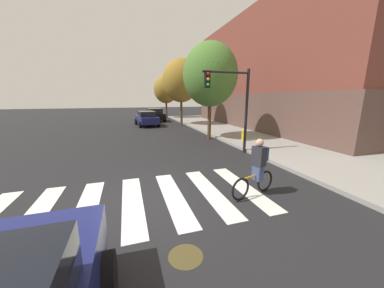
% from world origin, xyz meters
% --- Properties ---
extents(ground_plane, '(120.00, 120.00, 0.00)m').
position_xyz_m(ground_plane, '(0.00, 0.00, 0.00)').
color(ground_plane, black).
extents(sidewalk, '(6.50, 50.00, 0.15)m').
position_xyz_m(sidewalk, '(8.75, 0.00, 0.07)').
color(sidewalk, gray).
rests_on(sidewalk, ground).
extents(crosswalk_stripes, '(7.42, 3.46, 0.01)m').
position_xyz_m(crosswalk_stripes, '(-0.42, 0.00, 0.01)').
color(crosswalk_stripes, silver).
rests_on(crosswalk_stripes, ground).
extents(manhole_cover, '(0.64, 0.64, 0.01)m').
position_xyz_m(manhole_cover, '(0.44, -2.34, 0.00)').
color(manhole_cover, '#473D1E').
rests_on(manhole_cover, ground).
extents(sedan_mid, '(2.34, 4.46, 1.49)m').
position_xyz_m(sedan_mid, '(1.55, 16.28, 0.77)').
color(sedan_mid, navy).
rests_on(sedan_mid, ground).
extents(sedan_far, '(2.36, 4.61, 1.55)m').
position_xyz_m(sedan_far, '(2.91, 20.52, 0.80)').
color(sedan_far, black).
rests_on(sedan_far, ground).
extents(cyclist, '(1.66, 0.51, 1.69)m').
position_xyz_m(cyclist, '(3.10, -0.60, 0.84)').
color(cyclist, black).
rests_on(cyclist, ground).
extents(traffic_light_near, '(2.47, 0.28, 4.20)m').
position_xyz_m(traffic_light_near, '(4.57, 3.77, 2.86)').
color(traffic_light_near, black).
rests_on(traffic_light_near, ground).
extents(fire_hydrant, '(0.33, 0.22, 0.78)m').
position_xyz_m(fire_hydrant, '(6.58, 5.81, 0.53)').
color(fire_hydrant, gold).
rests_on(fire_hydrant, sidewalk).
extents(street_tree_near, '(3.57, 3.57, 6.34)m').
position_xyz_m(street_tree_near, '(4.98, 7.63, 4.28)').
color(street_tree_near, '#4C3823').
rests_on(street_tree_near, ground).
extents(street_tree_mid, '(3.77, 3.77, 6.71)m').
position_xyz_m(street_tree_mid, '(5.12, 15.68, 4.53)').
color(street_tree_mid, '#4C3823').
rests_on(street_tree_mid, ground).
extents(street_tree_far, '(3.32, 3.32, 5.91)m').
position_xyz_m(street_tree_far, '(4.99, 23.38, 3.99)').
color(street_tree_far, '#4C3823').
rests_on(street_tree_far, ground).
extents(corner_building, '(16.79, 20.54, 10.08)m').
position_xyz_m(corner_building, '(17.93, 11.33, 4.99)').
color(corner_building, brown).
rests_on(corner_building, ground).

